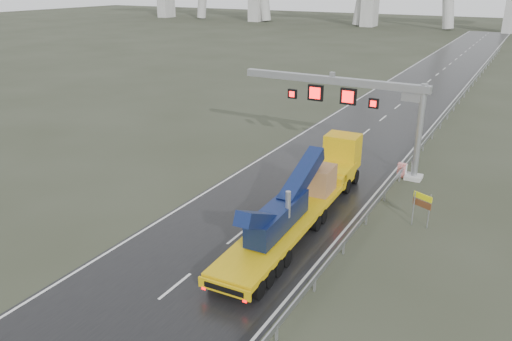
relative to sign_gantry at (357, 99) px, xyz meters
The scene contains 7 objects.
ground 18.96m from the sign_gantry, 96.67° to the right, with size 400.00×400.00×0.00m, color #2D3122.
road 22.81m from the sign_gantry, 95.46° to the left, with size 11.00×200.00×0.02m, color black.
guardrail 13.57m from the sign_gantry, 71.60° to the left, with size 0.20×140.00×1.40m, color gray, non-canonical shape.
sign_gantry is the anchor object (origin of this frame).
heavy_haul_truck 10.17m from the sign_gantry, 87.94° to the right, with size 3.36×18.26×4.27m.
exit_sign_pair 11.06m from the sign_gantry, 47.86° to the right, with size 1.18×0.59×2.19m.
striped_barrier 6.40m from the sign_gantry, ahead, with size 0.64×0.34×1.08m, color red.
Camera 1 is at (13.63, -18.12, 14.12)m, focal length 35.00 mm.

